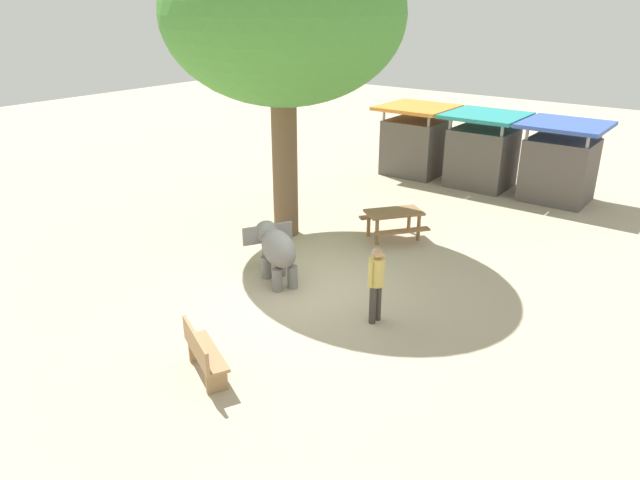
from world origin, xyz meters
TOP-DOWN VIEW (x-y plane):
  - ground_plane at (0.00, 0.00)m, footprint 60.00×60.00m
  - elephant at (-0.88, -0.07)m, footprint 1.75×1.53m
  - person_handler at (1.97, -0.32)m, footprint 0.32×0.51m
  - shade_tree_main at (-2.59, 2.32)m, footprint 6.23×5.71m
  - wooden_bench at (0.61, -3.70)m, footprint 1.43×0.97m
  - picnic_table_near at (-0.03, 3.80)m, footprint 2.09×2.09m
  - market_stall_orange at (-2.72, 9.88)m, footprint 2.50×2.50m
  - market_stall_teal at (-0.12, 9.88)m, footprint 2.50×2.50m
  - market_stall_blue at (2.48, 9.88)m, footprint 2.50×2.50m

SIDE VIEW (x-z plane):
  - ground_plane at x=0.00m, z-range 0.00..0.00m
  - wooden_bench at x=0.61m, z-range 0.03..0.91m
  - picnic_table_near at x=-0.03m, z-range 0.20..0.98m
  - elephant at x=-0.88m, z-range 0.17..1.43m
  - person_handler at x=1.97m, z-range 0.14..1.76m
  - market_stall_orange at x=-2.72m, z-range -0.12..2.40m
  - market_stall_teal at x=-0.12m, z-range -0.12..2.40m
  - market_stall_blue at x=2.48m, z-range -0.12..2.40m
  - shade_tree_main at x=-2.59m, z-range 1.72..9.67m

